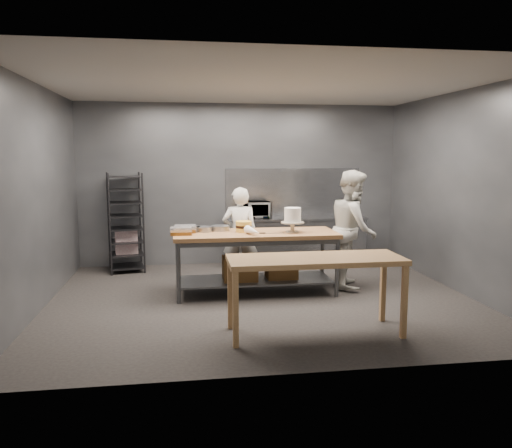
{
  "coord_description": "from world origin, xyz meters",
  "views": [
    {
      "loc": [
        -1.11,
        -6.88,
        2.05
      ],
      "look_at": [
        -0.05,
        0.28,
        1.05
      ],
      "focal_mm": 35.0,
      "sensor_mm": 36.0,
      "label": 1
    }
  ],
  "objects": [
    {
      "name": "frosted_cake_stand",
      "position": [
        0.49,
        0.23,
        1.15
      ],
      "size": [
        0.34,
        0.34,
        0.37
      ],
      "color": "#BCAF96",
      "rests_on": "work_table"
    },
    {
      "name": "near_counter",
      "position": [
        0.38,
        -1.47,
        0.81
      ],
      "size": [
        2.0,
        0.7,
        0.9
      ],
      "color": "olive",
      "rests_on": "ground"
    },
    {
      "name": "offset_spatula",
      "position": [
        0.12,
        0.19,
        0.93
      ],
      "size": [
        0.36,
        0.02,
        0.02
      ],
      "color": "slate",
      "rests_on": "work_table"
    },
    {
      "name": "cake_pans",
      "position": [
        -0.78,
        0.55,
        0.96
      ],
      "size": [
        0.74,
        0.33,
        0.07
      ],
      "color": "gray",
      "rests_on": "work_table"
    },
    {
      "name": "back_counter",
      "position": [
        1.0,
        2.18,
        0.45
      ],
      "size": [
        2.6,
        0.6,
        0.9
      ],
      "color": "slate",
      "rests_on": "ground"
    },
    {
      "name": "speed_rack",
      "position": [
        -2.11,
        2.1,
        0.86
      ],
      "size": [
        0.7,
        0.74,
        1.75
      ],
      "color": "black",
      "rests_on": "ground"
    },
    {
      "name": "work_table",
      "position": [
        -0.03,
        0.33,
        0.57
      ],
      "size": [
        2.4,
        0.9,
        0.92
      ],
      "color": "brown",
      "rests_on": "ground"
    },
    {
      "name": "back_wall",
      "position": [
        0.0,
        2.5,
        1.5
      ],
      "size": [
        6.0,
        0.04,
        3.0
      ],
      "primitive_type": "cube",
      "color": "#4C4F54",
      "rests_on": "ground"
    },
    {
      "name": "chef_behind",
      "position": [
        -0.2,
        0.98,
        0.78
      ],
      "size": [
        0.61,
        0.44,
        1.55
      ],
      "primitive_type": "imported",
      "rotation": [
        0.0,
        0.0,
        3.02
      ],
      "color": "white",
      "rests_on": "ground"
    },
    {
      "name": "layer_cake",
      "position": [
        -0.21,
        0.4,
        1.0
      ],
      "size": [
        0.24,
        0.24,
        0.16
      ],
      "color": "#F5B64E",
      "rests_on": "work_table"
    },
    {
      "name": "ground",
      "position": [
        0.0,
        0.0,
        0.0
      ],
      "size": [
        6.0,
        6.0,
        0.0
      ],
      "primitive_type": "plane",
      "color": "black",
      "rests_on": "ground"
    },
    {
      "name": "splashback_panel",
      "position": [
        1.0,
        2.48,
        1.35
      ],
      "size": [
        2.6,
        0.02,
        0.9
      ],
      "primitive_type": "cube",
      "color": "slate",
      "rests_on": "back_counter"
    },
    {
      "name": "piping_bag",
      "position": [
        -0.12,
        0.05,
        0.98
      ],
      "size": [
        0.23,
        0.4,
        0.12
      ],
      "primitive_type": "cone",
      "rotation": [
        1.57,
        0.0,
        0.31
      ],
      "color": "white",
      "rests_on": "work_table"
    },
    {
      "name": "chef_right",
      "position": [
        1.52,
        0.49,
        0.91
      ],
      "size": [
        0.92,
        1.05,
        1.83
      ],
      "primitive_type": "imported",
      "rotation": [
        0.0,
        0.0,
        1.28
      ],
      "color": "beige",
      "rests_on": "ground"
    },
    {
      "name": "pastry_clamshells",
      "position": [
        -1.1,
        0.35,
        0.98
      ],
      "size": [
        0.37,
        0.42,
        0.11
      ],
      "color": "brown",
      "rests_on": "work_table"
    },
    {
      "name": "microwave",
      "position": [
        0.22,
        2.18,
        1.05
      ],
      "size": [
        0.54,
        0.37,
        0.3
      ],
      "primitive_type": "imported",
      "color": "black",
      "rests_on": "back_counter"
    }
  ]
}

